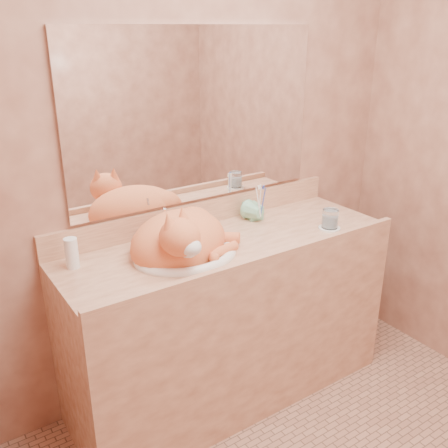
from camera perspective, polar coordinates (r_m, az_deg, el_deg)
wall_back at (r=2.41m, az=-3.06°, el=8.91°), size 2.40×0.02×2.50m
vanity_counter at (r=2.52m, az=0.60°, el=-10.91°), size 1.60×0.55×0.85m
mirror at (r=2.38m, az=-2.98°, el=12.16°), size 1.30×0.02×0.80m
sink_basin at (r=2.16m, az=-4.43°, el=-1.92°), size 0.54×0.48×0.14m
faucet at (r=2.30m, az=-6.62°, el=-0.33°), size 0.04×0.11×0.15m
cat at (r=2.16m, az=-4.96°, el=-1.46°), size 0.58×0.53×0.26m
soap_dispenser at (r=2.54m, az=3.89°, el=2.06°), size 0.09×0.09×0.16m
toothbrush_cup at (r=2.53m, az=4.20°, el=1.17°), size 0.12×0.12×0.09m
toothbrushes at (r=2.51m, az=4.24°, el=2.72°), size 0.03×0.03×0.20m
saucer at (r=2.51m, az=11.95°, el=-0.48°), size 0.11×0.11×0.01m
water_glass at (r=2.49m, az=12.04°, el=0.61°), size 0.08×0.08×0.09m
lotion_bottle at (r=2.14m, az=-17.01°, el=-3.20°), size 0.05×0.05×0.13m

